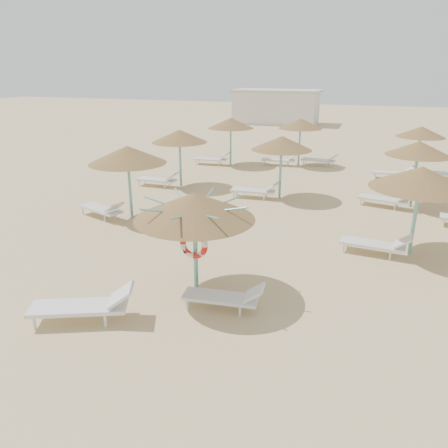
% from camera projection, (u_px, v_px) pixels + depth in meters
% --- Properties ---
extents(ground, '(120.00, 120.00, 0.00)m').
position_uv_depth(ground, '(207.00, 299.00, 10.77)').
color(ground, tan).
rests_on(ground, ground).
extents(main_palapa, '(2.93, 2.93, 2.62)m').
position_uv_depth(main_palapa, '(194.00, 207.00, 10.38)').
color(main_palapa, '#65AFAB').
rests_on(main_palapa, ground).
extents(lounger_main_a, '(2.38, 1.53, 0.83)m').
position_uv_depth(lounger_main_a, '(85.00, 305.00, 9.73)').
color(lounger_main_a, silver).
rests_on(lounger_main_a, ground).
extents(lounger_main_b, '(1.96, 0.76, 0.69)m').
position_uv_depth(lounger_main_b, '(226.00, 297.00, 10.22)').
color(lounger_main_b, silver).
rests_on(lounger_main_b, ground).
extents(palapa_field, '(18.91, 14.51, 2.72)m').
position_uv_depth(palapa_field, '(344.00, 149.00, 17.37)').
color(palapa_field, '#65AFAB').
rests_on(palapa_field, ground).
extents(service_hut, '(8.40, 4.40, 3.25)m').
position_uv_depth(service_hut, '(276.00, 107.00, 43.18)').
color(service_hut, silver).
rests_on(service_hut, ground).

